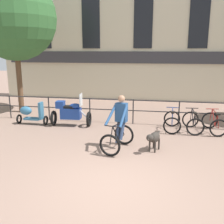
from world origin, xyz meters
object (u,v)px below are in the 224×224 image
Objects in this scene: cyclist_with_bike at (119,126)px; dog at (154,138)px; parked_bicycle_near_lamp at (172,121)px; parked_bicycle_mid_left at (193,122)px; parked_bicycle_mid_right at (214,123)px; parked_motorcycle at (71,113)px; parked_scooter at (31,114)px.

dog is at bearing 13.00° from cyclist_with_bike.
parked_bicycle_near_lamp is at bearing 96.12° from dog.
cyclist_with_bike reaches higher than parked_bicycle_mid_left.
parked_bicycle_mid_right is at bearing 49.28° from cyclist_with_bike.
parked_bicycle_mid_right is at bearing 176.77° from parked_bicycle_mid_left.
parked_bicycle_near_lamp reaches higher than dog.
cyclist_with_bike reaches higher than parked_motorcycle.
parked_bicycle_near_lamp is at bearing -88.18° from parked_scooter.
cyclist_with_bike is 1.95× the size of dog.
parked_bicycle_near_lamp is 0.99× the size of parked_bicycle_mid_left.
parked_bicycle_mid_left is (0.78, 0.00, 0.00)m from parked_bicycle_near_lamp.
parked_motorcycle is 4.86m from parked_bicycle_mid_left.
cyclist_with_bike is 1.49× the size of parked_bicycle_near_lamp.
parked_bicycle_near_lamp is 0.89× the size of parked_scooter.
dog is 5.57m from parked_scooter.
parked_motorcycle is 1.44× the size of parked_bicycle_near_lamp.
parked_bicycle_mid_left is 0.78m from parked_bicycle_mid_right.
cyclist_with_bike is 1.13m from dog.
parked_bicycle_mid_left is at bearing -88.33° from parked_scooter.
parked_motorcycle reaches higher than parked_scooter.
cyclist_with_bike is 3.41m from parked_bicycle_mid_left.
cyclist_with_bike is at bearing 38.50° from parked_bicycle_mid_left.
parked_bicycle_near_lamp is at bearing 67.18° from cyclist_with_bike.
dog is 0.53× the size of parked_motorcycle.
parked_scooter reaches higher than parked_bicycle_mid_left.
parked_scooter is (-1.72, -0.05, -0.10)m from parked_motorcycle.
parked_bicycle_mid_left is at bearing 80.10° from dog.
parked_bicycle_mid_left is (2.53, 2.25, -0.41)m from cyclist_with_bike.
cyclist_with_bike is 1.04× the size of parked_motorcycle.
dog is 0.77× the size of parked_bicycle_near_lamp.
parked_scooter is at bearing 167.36° from cyclist_with_bike.
parked_bicycle_mid_right is (0.78, 0.00, 0.00)m from parked_bicycle_mid_left.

